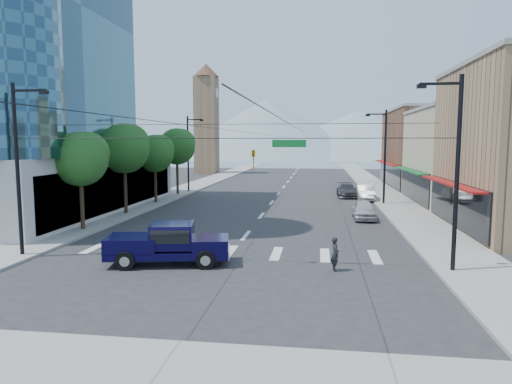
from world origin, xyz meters
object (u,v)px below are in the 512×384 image
(parked_car_mid, at_px, (365,193))
(parked_car_near, at_px, (364,210))
(parked_car_far, at_px, (347,190))
(pickup_truck, at_px, (168,243))
(pedestrian, at_px, (335,254))

(parked_car_mid, bearing_deg, parked_car_near, -95.98)
(parked_car_far, bearing_deg, pickup_truck, -110.65)
(pedestrian, distance_m, parked_car_far, 29.25)
(pickup_truck, height_order, parked_car_mid, pickup_truck)
(pedestrian, bearing_deg, parked_car_far, -18.09)
(parked_car_mid, bearing_deg, pedestrian, -98.42)
(pedestrian, height_order, parked_car_mid, pedestrian)
(pedestrian, height_order, parked_car_near, pedestrian)
(parked_car_mid, bearing_deg, pickup_truck, -114.49)
(parked_car_near, bearing_deg, parked_car_mid, 84.22)
(pedestrian, distance_m, parked_car_near, 15.04)
(pickup_truck, relative_size, parked_car_mid, 1.31)
(pickup_truck, relative_size, parked_car_near, 1.50)
(pedestrian, bearing_deg, parked_car_near, -24.14)
(parked_car_near, bearing_deg, parked_car_far, 92.22)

